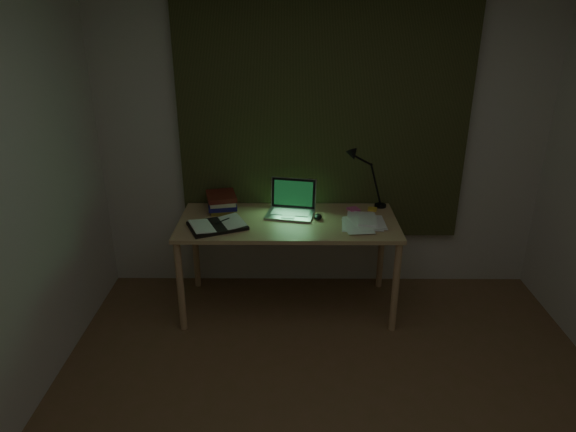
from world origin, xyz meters
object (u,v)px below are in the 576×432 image
desk (288,265)px  open_textbook (217,225)px  loose_papers (361,221)px  laptop (290,200)px  desk_lamp (382,177)px  book_stack (223,202)px

desk → open_textbook: 0.65m
loose_papers → desk: bearing=178.0°
laptop → desk_lamp: (0.71, 0.19, 0.12)m
laptop → open_textbook: 0.57m
desk → laptop: laptop is taller
desk → laptop: size_ratio=4.10×
loose_papers → laptop: bearing=167.8°
loose_papers → desk_lamp: desk_lamp is taller
open_textbook → loose_papers: size_ratio=1.18×
desk → loose_papers: loose_papers is taller
open_textbook → book_stack: book_stack is taller
loose_papers → desk_lamp: (0.19, 0.30, 0.24)m
open_textbook → loose_papers: 1.05m
book_stack → desk_lamp: desk_lamp is taller
book_stack → loose_papers: bearing=-12.1°
book_stack → loose_papers: (1.04, -0.22, -0.06)m
laptop → open_textbook: laptop is taller
book_stack → desk_lamp: bearing=3.6°
open_textbook → loose_papers: (1.04, 0.11, -0.01)m
open_textbook → loose_papers: bearing=-17.9°
desk → laptop: (0.01, 0.09, 0.49)m
desk → book_stack: book_stack is taller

